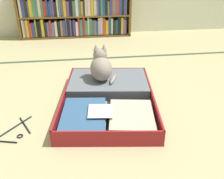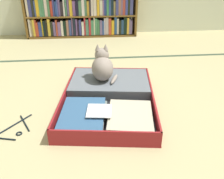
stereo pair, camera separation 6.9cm
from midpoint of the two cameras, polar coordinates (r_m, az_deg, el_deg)
ground_plane at (r=1.80m, az=-2.24°, el=-6.70°), size 10.00×10.00×0.00m
tatami_border at (r=2.91m, az=-4.75°, el=7.21°), size 4.80×0.05×0.00m
bookshelf at (r=3.78m, az=-9.29°, el=18.52°), size 1.63×0.25×0.89m
open_suitcase at (r=1.97m, az=-1.97°, el=-1.58°), size 0.82×1.07×0.12m
black_cat at (r=2.07m, az=-3.54°, el=5.33°), size 0.24×0.25×0.30m
clothes_hanger at (r=1.79m, az=-23.23°, el=-9.21°), size 0.28×0.32×0.01m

